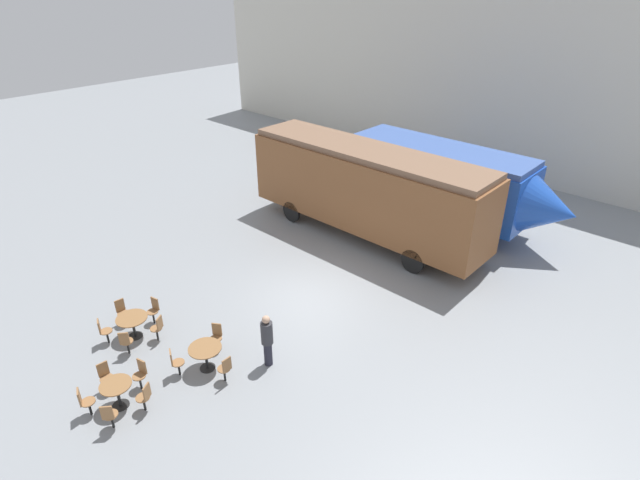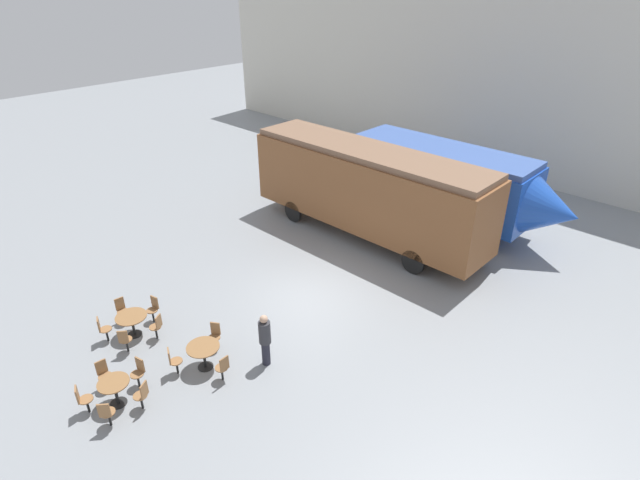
% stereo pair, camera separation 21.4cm
% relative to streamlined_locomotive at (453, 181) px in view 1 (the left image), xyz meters
% --- Properties ---
extents(ground_plane, '(80.00, 80.00, 0.00)m').
position_rel_streamlined_locomotive_xyz_m(ground_plane, '(-0.67, -8.22, -2.00)').
color(ground_plane, gray).
extents(backdrop_wall, '(44.00, 0.15, 9.00)m').
position_rel_streamlined_locomotive_xyz_m(backdrop_wall, '(-0.67, 7.07, 2.50)').
color(backdrop_wall, beige).
rests_on(backdrop_wall, ground_plane).
extents(streamlined_locomotive, '(9.78, 2.50, 3.35)m').
position_rel_streamlined_locomotive_xyz_m(streamlined_locomotive, '(0.00, 0.00, 0.00)').
color(streamlined_locomotive, blue).
rests_on(streamlined_locomotive, ground_plane).
extents(passenger_coach_wooden, '(10.54, 2.46, 3.79)m').
position_rel_streamlined_locomotive_xyz_m(passenger_coach_wooden, '(-2.05, -3.43, 0.19)').
color(passenger_coach_wooden, brown).
rests_on(passenger_coach_wooden, ground_plane).
extents(cafe_table_near, '(0.92, 0.92, 0.74)m').
position_rel_streamlined_locomotive_xyz_m(cafe_table_near, '(-0.33, -12.79, -1.40)').
color(cafe_table_near, black).
rests_on(cafe_table_near, ground_plane).
extents(cafe_table_mid, '(0.93, 0.93, 0.70)m').
position_rel_streamlined_locomotive_xyz_m(cafe_table_mid, '(-3.11, -13.44, -1.43)').
color(cafe_table_mid, black).
rests_on(cafe_table_mid, ground_plane).
extents(cafe_table_far, '(0.80, 0.80, 0.74)m').
position_rel_streamlined_locomotive_xyz_m(cafe_table_far, '(-0.85, -15.14, -1.43)').
color(cafe_table_far, black).
rests_on(cafe_table_far, ground_plane).
extents(cafe_chair_0, '(0.39, 0.40, 0.87)m').
position_rel_streamlined_locomotive_xyz_m(cafe_chair_0, '(-0.72, -13.53, -1.49)').
color(cafe_chair_0, black).
rests_on(cafe_chair_0, ground_plane).
extents(cafe_chair_1, '(0.36, 0.36, 0.87)m').
position_rel_streamlined_locomotive_xyz_m(cafe_chair_1, '(0.50, -12.76, -1.49)').
color(cafe_chair_1, black).
rests_on(cafe_chair_1, ground_plane).
extents(cafe_chair_2, '(0.39, 0.40, 0.87)m').
position_rel_streamlined_locomotive_xyz_m(cafe_chair_2, '(-0.78, -12.08, -1.49)').
color(cafe_chair_2, black).
rests_on(cafe_chair_2, ground_plane).
extents(cafe_chair_3, '(0.40, 0.39, 0.87)m').
position_rel_streamlined_locomotive_xyz_m(cafe_chair_3, '(-2.38, -13.03, -1.49)').
color(cafe_chair_3, black).
rests_on(cafe_chair_3, ground_plane).
extents(cafe_chair_4, '(0.36, 0.38, 0.87)m').
position_rel_streamlined_locomotive_xyz_m(cafe_chair_4, '(-3.28, -12.62, -1.49)').
color(cafe_chair_4, black).
rests_on(cafe_chair_4, ground_plane).
extents(cafe_chair_5, '(0.37, 0.36, 0.87)m').
position_rel_streamlined_locomotive_xyz_m(cafe_chair_5, '(-3.94, -13.35, -1.49)').
color(cafe_chair_5, black).
rests_on(cafe_chair_5, ground_plane).
extents(cafe_chair_6, '(0.38, 0.40, 0.87)m').
position_rel_streamlined_locomotive_xyz_m(cafe_chair_6, '(-3.46, -14.21, -1.49)').
color(cafe_chair_6, black).
rests_on(cafe_chair_6, ground_plane).
extents(cafe_chair_7, '(0.40, 0.40, 0.87)m').
position_rel_streamlined_locomotive_xyz_m(cafe_chair_7, '(-2.49, -14.01, -1.49)').
color(cafe_chair_7, black).
rests_on(cafe_chair_7, ground_plane).
extents(cafe_chair_8, '(0.38, 0.40, 0.87)m').
position_rel_streamlined_locomotive_xyz_m(cafe_chair_8, '(-1.16, -15.85, -1.49)').
color(cafe_chair_8, black).
rests_on(cafe_chair_8, ground_plane).
extents(cafe_chair_9, '(0.40, 0.40, 0.87)m').
position_rel_streamlined_locomotive_xyz_m(cafe_chair_9, '(-0.28, -15.65, -1.49)').
color(cafe_chair_9, black).
rests_on(cafe_chair_9, ground_plane).
extents(cafe_chair_10, '(0.40, 0.39, 0.87)m').
position_rel_streamlined_locomotive_xyz_m(cafe_chair_10, '(-0.19, -14.75, -1.49)').
color(cafe_chair_10, black).
rests_on(cafe_chair_10, ground_plane).
extents(cafe_chair_11, '(0.36, 0.38, 0.87)m').
position_rel_streamlined_locomotive_xyz_m(cafe_chair_11, '(-1.02, -14.39, -1.49)').
color(cafe_chair_11, black).
rests_on(cafe_chair_11, ground_plane).
extents(cafe_chair_12, '(0.37, 0.36, 0.87)m').
position_rel_streamlined_locomotive_xyz_m(cafe_chair_12, '(-1.62, -15.07, -1.49)').
color(cafe_chair_12, black).
rests_on(cafe_chair_12, ground_plane).
extents(visitor_person, '(0.34, 0.34, 1.69)m').
position_rel_streamlined_locomotive_xyz_m(visitor_person, '(0.82, -11.50, -1.08)').
color(visitor_person, '#262633').
rests_on(visitor_person, ground_plane).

